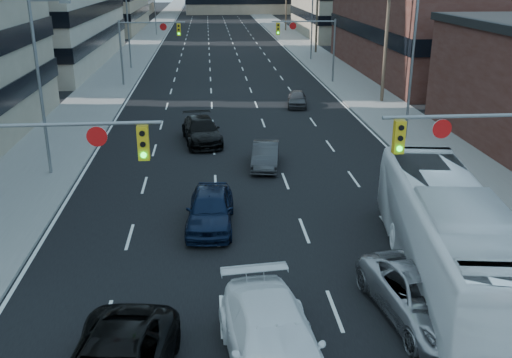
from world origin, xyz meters
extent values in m
cube|color=black|center=(0.00, 130.00, 0.01)|extent=(18.00, 300.00, 0.02)
cube|color=slate|center=(-11.50, 130.00, 0.07)|extent=(5.00, 300.00, 0.15)
cube|color=slate|center=(11.50, 130.00, 0.07)|extent=(5.00, 300.00, 0.15)
cube|color=#472119|center=(24.00, 50.00, 4.50)|extent=(20.00, 30.00, 9.00)
cylinder|color=slate|center=(-6.75, 8.00, 5.80)|extent=(6.50, 0.12, 0.12)
cube|color=gold|center=(-4.10, 8.00, 5.15)|extent=(0.35, 0.28, 1.10)
cylinder|color=black|center=(-4.10, 7.84, 5.50)|extent=(0.18, 0.06, 0.18)
cylinder|color=black|center=(-4.10, 7.84, 5.15)|extent=(0.18, 0.06, 0.18)
cylinder|color=#0CE526|center=(-4.10, 7.84, 4.80)|extent=(0.18, 0.06, 0.18)
cylinder|color=white|center=(-5.50, 7.97, 5.40)|extent=(0.64, 0.06, 0.64)
cylinder|color=slate|center=(6.75, 8.00, 5.80)|extent=(6.50, 0.12, 0.12)
cube|color=gold|center=(4.10, 8.00, 5.15)|extent=(0.35, 0.28, 1.10)
cylinder|color=black|center=(4.10, 7.84, 5.50)|extent=(0.18, 0.06, 0.18)
cylinder|color=black|center=(4.10, 7.84, 5.15)|extent=(0.18, 0.06, 0.18)
cylinder|color=#0CE526|center=(4.10, 7.84, 4.80)|extent=(0.18, 0.06, 0.18)
cylinder|color=white|center=(5.50, 7.97, 5.40)|extent=(0.64, 0.06, 0.64)
cylinder|color=slate|center=(-10.00, 45.00, 3.00)|extent=(0.18, 0.18, 6.00)
cylinder|color=slate|center=(-7.00, 45.00, 5.80)|extent=(6.00, 0.12, 0.12)
cube|color=gold|center=(-4.60, 45.00, 5.15)|extent=(0.35, 0.28, 1.10)
cylinder|color=black|center=(-4.60, 44.84, 5.50)|extent=(0.18, 0.06, 0.18)
cylinder|color=black|center=(-4.60, 44.84, 5.15)|extent=(0.18, 0.06, 0.18)
cylinder|color=#0CE526|center=(-4.60, 44.84, 4.80)|extent=(0.18, 0.06, 0.18)
cylinder|color=white|center=(-6.00, 44.97, 5.40)|extent=(0.64, 0.06, 0.64)
cylinder|color=slate|center=(10.00, 45.00, 3.00)|extent=(0.18, 0.18, 6.00)
cylinder|color=slate|center=(7.00, 45.00, 5.80)|extent=(6.00, 0.12, 0.12)
cube|color=gold|center=(4.60, 45.00, 5.15)|extent=(0.35, 0.28, 1.10)
cylinder|color=black|center=(4.60, 44.84, 5.50)|extent=(0.18, 0.06, 0.18)
cylinder|color=black|center=(4.60, 44.84, 5.15)|extent=(0.18, 0.06, 0.18)
cylinder|color=#0CE526|center=(4.60, 44.84, 4.80)|extent=(0.18, 0.06, 0.18)
cylinder|color=white|center=(6.00, 44.97, 5.40)|extent=(0.64, 0.06, 0.64)
cylinder|color=#4C3D2D|center=(12.20, 36.00, 5.50)|extent=(0.28, 0.28, 11.00)
cylinder|color=#4C3D2D|center=(12.20, 66.00, 5.50)|extent=(0.28, 0.28, 11.00)
cylinder|color=slate|center=(-10.50, 20.00, 4.50)|extent=(0.16, 0.16, 9.00)
cylinder|color=slate|center=(-9.60, 20.00, 8.90)|extent=(1.80, 0.10, 0.10)
cube|color=slate|center=(-8.80, 20.00, 8.82)|extent=(0.50, 0.22, 0.14)
cylinder|color=slate|center=(-10.50, 55.00, 4.50)|extent=(0.16, 0.16, 9.00)
cylinder|color=slate|center=(-10.50, 90.00, 4.50)|extent=(0.16, 0.16, 9.00)
cylinder|color=slate|center=(10.50, 25.00, 4.50)|extent=(0.16, 0.16, 9.00)
cylinder|color=slate|center=(10.50, 60.00, 4.50)|extent=(0.16, 0.16, 9.00)
imported|color=white|center=(-0.48, 3.24, 0.88)|extent=(3.07, 6.27, 1.75)
imported|color=#9F9FA3|center=(4.40, 5.36, 0.76)|extent=(3.26, 5.78, 1.53)
imported|color=white|center=(6.00, 7.56, 1.72)|extent=(4.57, 12.61, 3.43)
imported|color=black|center=(-2.09, 12.79, 0.81)|extent=(2.20, 4.85, 1.61)
imported|color=#2D2D2F|center=(1.01, 20.41, 0.66)|extent=(1.95, 4.18, 1.33)
imported|color=black|center=(-2.53, 25.52, 0.77)|extent=(2.85, 5.53, 1.53)
imported|color=#343436|center=(5.01, 35.14, 0.63)|extent=(1.95, 3.85, 1.26)
camera|label=1|loc=(-2.01, -9.37, 10.21)|focal=40.00mm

